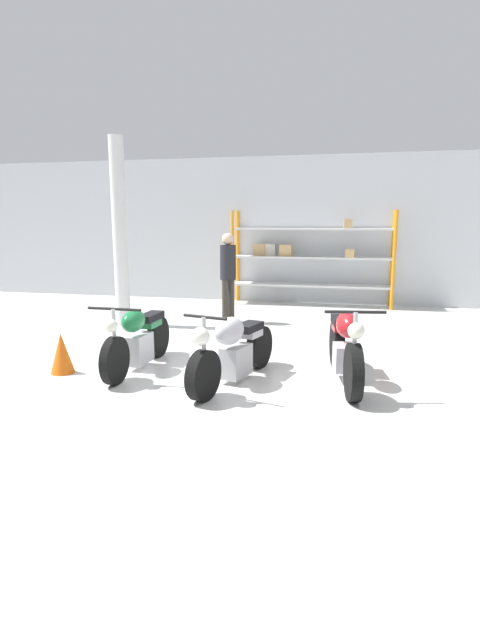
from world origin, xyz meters
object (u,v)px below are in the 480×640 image
at_px(shelving_rack, 307,256).
at_px(motorcycle_silver, 233,350).
at_px(motorcycle_green, 138,338).
at_px(person_browsing, 228,270).
at_px(motorcycle_red, 345,346).
at_px(traffic_cone, 62,353).

height_order(shelving_rack, motorcycle_silver, shelving_rack).
xyz_separation_m(shelving_rack, motorcycle_green, (-1.74, -6.00, -0.77)).
height_order(shelving_rack, person_browsing, shelving_rack).
xyz_separation_m(motorcycle_green, person_browsing, (0.39, 3.47, 0.64)).
bearing_deg(shelving_rack, motorcycle_red, -79.90).
height_order(motorcycle_green, motorcycle_red, motorcycle_red).
xyz_separation_m(motorcycle_red, traffic_cone, (-3.73, -0.47, -0.19)).
distance_m(motorcycle_green, motorcycle_red, 2.80).
bearing_deg(motorcycle_green, person_browsing, 174.49).
bearing_deg(motorcycle_silver, motorcycle_red, 118.95).
relative_size(person_browsing, traffic_cone, 3.27).
xyz_separation_m(shelving_rack, motorcycle_silver, (-0.31, -6.30, -0.77)).
distance_m(motorcycle_red, traffic_cone, 3.77).
xyz_separation_m(motorcycle_green, traffic_cone, (-0.94, -0.41, -0.16)).
distance_m(motorcycle_silver, motorcycle_red, 1.41).
bearing_deg(traffic_cone, person_browsing, 71.12).
bearing_deg(motorcycle_red, traffic_cone, -92.54).
bearing_deg(motorcycle_red, person_browsing, -154.63).
bearing_deg(motorcycle_red, motorcycle_green, -98.56).
height_order(motorcycle_green, traffic_cone, motorcycle_green).
xyz_separation_m(motorcycle_green, motorcycle_red, (2.80, 0.06, 0.03)).
relative_size(motorcycle_red, traffic_cone, 3.78).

